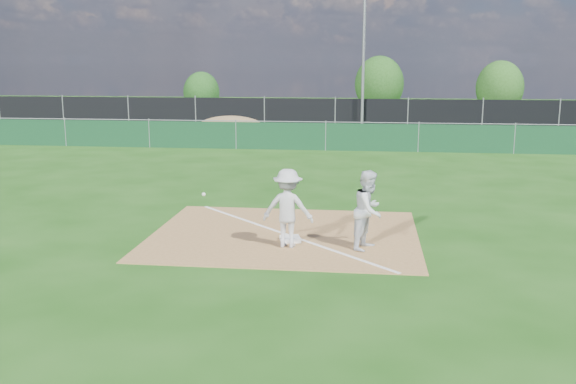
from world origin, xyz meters
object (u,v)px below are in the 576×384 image
at_px(runner, 369,210).
at_px(tree_right, 500,88).
at_px(tree_left, 201,93).
at_px(tree_mid, 379,84).
at_px(light_pole, 363,58).
at_px(car_mid, 350,112).
at_px(car_right, 392,115).
at_px(play_at_first, 288,208).
at_px(car_left, 269,112).
at_px(first_base, 290,239).

height_order(runner, tree_right, tree_right).
bearing_deg(tree_left, tree_mid, 9.33).
distance_m(light_pole, runner, 22.78).
bearing_deg(tree_right, tree_mid, 173.75).
xyz_separation_m(car_mid, tree_left, (-10.88, 5.25, 0.85)).
distance_m(car_right, tree_right, 10.45).
xyz_separation_m(play_at_first, tree_right, (10.76, 33.96, 1.15)).
relative_size(car_right, tree_mid, 0.96).
bearing_deg(light_pole, tree_left, 139.17).
xyz_separation_m(runner, tree_mid, (0.71, 34.77, 1.33)).
height_order(light_pole, car_right, light_pole).
distance_m(light_pole, tree_right, 14.86).
bearing_deg(car_left, light_pole, -107.61).
relative_size(light_pole, tree_mid, 1.90).
bearing_deg(tree_mid, car_left, -132.77).
xyz_separation_m(play_at_first, car_mid, (0.50, 27.52, -0.12)).
bearing_deg(runner, car_mid, 25.60).
bearing_deg(car_mid, runner, 168.34).
relative_size(light_pole, car_mid, 1.83).
height_order(car_left, tree_left, tree_left).
distance_m(car_left, car_right, 7.73).
xyz_separation_m(car_left, tree_mid, (7.00, 7.57, 1.48)).
bearing_deg(car_mid, tree_mid, -28.69).
height_order(runner, car_mid, runner).
bearing_deg(runner, tree_right, 8.10).
relative_size(play_at_first, car_mid, 0.55).
height_order(tree_mid, tree_right, tree_mid).
bearing_deg(first_base, tree_left, 107.80).
relative_size(car_left, tree_right, 1.03).
distance_m(first_base, runner, 1.89).
relative_size(first_base, tree_left, 0.14).
height_order(first_base, play_at_first, play_at_first).
xyz_separation_m(play_at_first, tree_mid, (2.40, 34.87, 1.32)).
bearing_deg(tree_left, first_base, -72.20).
bearing_deg(tree_right, car_right, -137.48).
distance_m(car_left, tree_mid, 10.41).
bearing_deg(tree_right, play_at_first, -107.59).
bearing_deg(car_left, runner, -146.41).
distance_m(runner, car_right, 26.89).
height_order(car_mid, tree_right, tree_right).
distance_m(car_left, car_mid, 5.10).
bearing_deg(car_mid, first_base, 164.79).
xyz_separation_m(first_base, tree_mid, (2.40, 34.46, 2.11)).
xyz_separation_m(car_right, tree_left, (-13.51, 5.82, 0.99)).
height_order(play_at_first, car_mid, play_at_first).
bearing_deg(car_mid, car_right, -116.32).
xyz_separation_m(runner, car_left, (-6.29, 27.20, -0.15)).
xyz_separation_m(car_left, car_mid, (5.09, 0.21, 0.04)).
relative_size(play_at_first, tree_mid, 0.57).
bearing_deg(tree_right, car_mid, -147.92).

